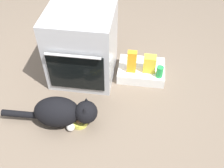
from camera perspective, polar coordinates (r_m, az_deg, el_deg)
The scene contains 8 objects.
ground at distance 2.47m, azimuth -7.84°, elevation -4.70°, with size 8.00×8.00×0.00m, color #6B5B4C.
oven at distance 2.55m, azimuth -6.58°, elevation 8.50°, with size 0.62×0.64×0.72m.
pantry_cabinet at distance 2.72m, azimuth 6.47°, elevation 2.94°, with size 0.48×0.36×0.11m, color white.
food_bowl at distance 2.32m, azimuth -7.17°, elevation -8.15°, with size 0.14×0.14×0.08m.
cat at distance 2.25m, azimuth -10.82°, elevation -6.08°, with size 0.85×0.28×0.28m.
juice_carton at distance 2.55m, azimuth 4.40°, elevation 4.94°, with size 0.09×0.06×0.24m, color orange.
snack_bag at distance 2.59m, azimuth 8.28°, elevation 4.42°, with size 0.12×0.09×0.18m, color yellow.
soda_can at distance 2.57m, azimuth 10.47°, elevation 2.66°, with size 0.07×0.07×0.12m, color green.
Camera 1 is at (0.55, -1.51, 1.88)m, focal length 41.47 mm.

